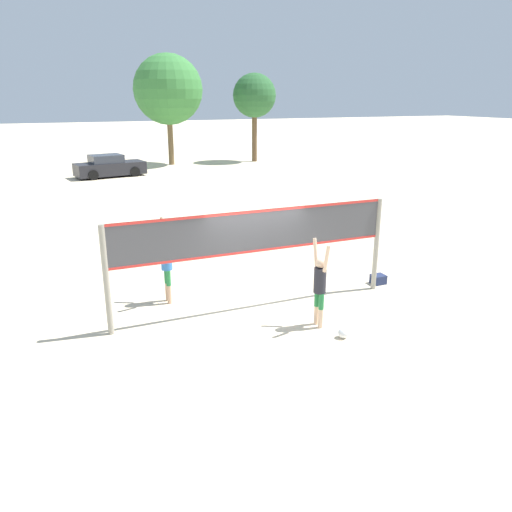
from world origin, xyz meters
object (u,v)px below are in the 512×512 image
(player_blocker, at_px, (166,259))
(volleyball, at_px, (343,333))
(tree_right_cluster, at_px, (254,96))
(parked_car_near, at_px, (109,167))
(gear_bag, at_px, (378,279))
(player_spiker, at_px, (320,283))
(volleyball_net, at_px, (256,242))
(tree_left_cluster, at_px, (168,90))

(player_blocker, relative_size, volleyball, 9.52)
(tree_right_cluster, bearing_deg, volleyball, -109.33)
(volleyball, relative_size, parked_car_near, 0.05)
(gear_bag, height_order, tree_right_cluster, tree_right_cluster)
(volleyball, distance_m, parked_car_near, 25.76)
(player_blocker, distance_m, tree_right_cluster, 29.54)
(player_spiker, bearing_deg, volleyball, -165.24)
(volleyball_net, bearing_deg, player_blocker, 146.11)
(player_spiker, xyz_separation_m, tree_left_cluster, (3.85, 29.42, 4.46))
(player_spiker, xyz_separation_m, parked_car_near, (-1.39, 24.96, -0.41))
(player_spiker, bearing_deg, player_blocker, 46.13)
(gear_bag, xyz_separation_m, tree_right_cluster, (7.62, 27.06, 4.94))
(player_spiker, relative_size, parked_car_near, 0.44)
(player_spiker, bearing_deg, tree_right_cluster, -20.13)
(tree_left_cluster, bearing_deg, parked_car_near, -139.58)
(parked_car_near, height_order, tree_right_cluster, tree_right_cluster)
(volleyball_net, relative_size, tree_right_cluster, 1.05)
(gear_bag, xyz_separation_m, tree_left_cluster, (0.92, 27.70, 5.39))
(player_blocker, bearing_deg, volleyball_net, 56.11)
(player_spiker, relative_size, tree_left_cluster, 0.25)
(parked_car_near, distance_m, tree_right_cluster, 13.29)
(tree_left_cluster, xyz_separation_m, tree_right_cluster, (6.70, -0.65, -0.45))
(tree_left_cluster, height_order, tree_right_cluster, tree_left_cluster)
(gear_bag, bearing_deg, volleyball, -137.95)
(player_blocker, relative_size, parked_car_near, 0.47)
(volleyball, bearing_deg, gear_bag, 42.05)
(player_blocker, height_order, gear_bag, player_blocker)
(gear_bag, height_order, tree_left_cluster, tree_left_cluster)
(volleyball_net, height_order, player_blocker, volleyball_net)
(player_spiker, distance_m, tree_right_cluster, 30.90)
(tree_right_cluster, bearing_deg, player_spiker, -110.13)
(volleyball, xyz_separation_m, tree_right_cluster, (10.35, 29.52, 4.95))
(volleyball, relative_size, tree_left_cluster, 0.03)
(player_blocker, height_order, volleyball, player_blocker)
(gear_bag, distance_m, tree_left_cluster, 28.24)
(tree_left_cluster, bearing_deg, gear_bag, -91.90)
(volleyball, bearing_deg, volleyball_net, 117.33)
(volleyball, relative_size, gear_bag, 0.62)
(player_blocker, bearing_deg, gear_bag, 80.02)
(parked_car_near, relative_size, tree_left_cluster, 0.57)
(volleyball_net, xyz_separation_m, gear_bag, (3.87, 0.26, -1.61))
(player_blocker, height_order, tree_right_cluster, tree_right_cluster)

